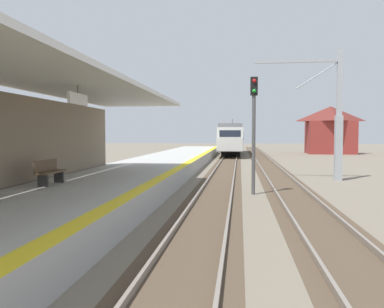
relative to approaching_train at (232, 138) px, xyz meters
name	(u,v)px	position (x,y,z in m)	size (l,w,h in m)	color
station_platform	(113,186)	(-4.40, -35.57, -1.73)	(5.00, 80.00, 0.91)	#A8A8A3
track_pair_nearest_platform	(219,185)	(0.00, -31.57, -2.13)	(2.34, 120.00, 0.16)	#4C3D2D
track_pair_middle	(285,186)	(3.40, -31.57, -2.13)	(2.34, 120.00, 0.16)	#4C3D2D
approaching_train	(232,138)	(0.00, 0.00, 0.00)	(2.93, 19.60, 4.76)	silver
rail_signal_post	(254,123)	(1.67, -34.38, 1.02)	(0.32, 0.34, 5.20)	#4C4C4C
catenary_pylon_far_side	(334,118)	(6.42, -28.44, 1.43)	(5.00, 0.40, 7.50)	#9EA3A8
platform_bench	(49,171)	(-5.67, -38.82, -0.80)	(0.45, 1.60, 0.88)	brown
distant_trackside_house	(330,129)	(13.22, 3.36, 1.16)	(6.60, 5.28, 6.40)	maroon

